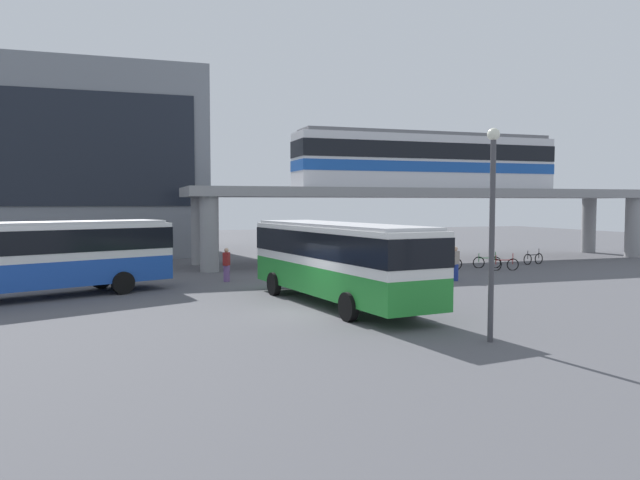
# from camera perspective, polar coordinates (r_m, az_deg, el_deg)

# --- Properties ---
(ground_plane) EXTENTS (120.00, 120.00, 0.00)m
(ground_plane) POSITION_cam_1_polar(r_m,az_deg,el_deg) (31.94, -6.19, -3.77)
(ground_plane) COLOR #515156
(station_building) EXTENTS (23.16, 14.47, 14.08)m
(station_building) POSITION_cam_1_polar(r_m,az_deg,el_deg) (52.52, -24.00, 6.47)
(station_building) COLOR slate
(station_building) RESTS_ON ground_plane
(elevated_platform) EXTENTS (33.66, 6.09, 5.00)m
(elevated_platform) POSITION_cam_1_polar(r_m,az_deg,el_deg) (43.21, 10.28, 3.83)
(elevated_platform) COLOR gray
(elevated_platform) RESTS_ON ground_plane
(train) EXTENTS (18.80, 2.96, 3.84)m
(train) POSITION_cam_1_polar(r_m,az_deg,el_deg) (43.18, 9.97, 7.33)
(train) COLOR silver
(train) RESTS_ON elevated_platform
(bus_main) EXTENTS (4.14, 11.29, 3.22)m
(bus_main) POSITION_cam_1_polar(r_m,az_deg,el_deg) (23.88, 1.66, -1.38)
(bus_main) COLOR #268C33
(bus_main) RESTS_ON ground_plane
(bus_secondary) EXTENTS (11.14, 6.72, 3.22)m
(bus_secondary) POSITION_cam_1_polar(r_m,az_deg,el_deg) (28.22, -24.72, -0.95)
(bus_secondary) COLOR #1E4CB2
(bus_secondary) RESTS_ON ground_plane
(bicycle_green) EXTENTS (1.74, 0.52, 1.04)m
(bicycle_green) POSITION_cam_1_polar(r_m,az_deg,el_deg) (39.18, 15.32, -2.01)
(bicycle_green) COLOR black
(bicycle_green) RESTS_ON ground_plane
(bicycle_black) EXTENTS (1.77, 0.42, 1.04)m
(bicycle_black) POSITION_cam_1_polar(r_m,az_deg,el_deg) (42.47, 19.27, -1.66)
(bicycle_black) COLOR black
(bicycle_black) RESTS_ON ground_plane
(bicycle_blue) EXTENTS (1.79, 0.21, 1.04)m
(bicycle_blue) POSITION_cam_1_polar(r_m,az_deg,el_deg) (37.87, 6.72, -2.09)
(bicycle_blue) COLOR black
(bicycle_blue) RESTS_ON ground_plane
(bicycle_orange) EXTENTS (1.78, 0.30, 1.04)m
(bicycle_orange) POSITION_cam_1_polar(r_m,az_deg,el_deg) (37.54, 11.86, -2.19)
(bicycle_orange) COLOR black
(bicycle_orange) RESTS_ON ground_plane
(bicycle_red) EXTENTS (1.76, 0.44, 1.04)m
(bicycle_red) POSITION_cam_1_polar(r_m,az_deg,el_deg) (38.04, 16.81, -2.19)
(bicycle_red) COLOR black
(bicycle_red) RESTS_ON ground_plane
(bicycle_silver) EXTENTS (1.69, 0.70, 1.04)m
(bicycle_silver) POSITION_cam_1_polar(r_m,az_deg,el_deg) (34.22, 5.43, -2.67)
(bicycle_silver) COLOR black
(bicycle_silver) RESTS_ON ground_plane
(pedestrian_at_kerb) EXTENTS (0.47, 0.41, 1.77)m
(pedestrian_at_kerb) POSITION_cam_1_polar(r_m,az_deg,el_deg) (32.28, 12.51, -2.25)
(pedestrian_at_kerb) COLOR navy
(pedestrian_at_kerb) RESTS_ON ground_plane
(pedestrian_near_building) EXTENTS (0.43, 0.48, 1.72)m
(pedestrian_near_building) POSITION_cam_1_polar(r_m,az_deg,el_deg) (31.55, -8.71, -2.40)
(pedestrian_near_building) COLOR #724C8C
(pedestrian_near_building) RESTS_ON ground_plane
(lamp_post) EXTENTS (0.36, 0.36, 6.13)m
(lamp_post) POSITION_cam_1_polar(r_m,az_deg,el_deg) (18.11, 15.77, 2.14)
(lamp_post) COLOR #3F3F44
(lamp_post) RESTS_ON ground_plane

